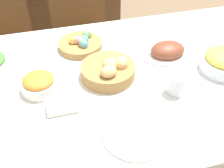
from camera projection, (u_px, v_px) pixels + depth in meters
dining_table at (107, 133)px, 1.54m from camera, size 1.86×1.06×0.77m
chair_far_left at (3, 42)px, 1.98m from camera, size 0.44×0.44×0.97m
chair_far_center at (82, 31)px, 2.09m from camera, size 0.43×0.43×0.97m
sideboard at (42, 3)px, 2.62m from camera, size 1.41×0.44×0.90m
bread_basket at (109, 70)px, 1.28m from camera, size 0.25×0.25×0.11m
egg_basket at (81, 44)px, 1.47m from camera, size 0.23×0.23×0.08m
ham_platter at (168, 51)px, 1.42m from camera, size 0.27×0.19×0.08m
pineapple_bowl at (224, 61)px, 1.31m from camera, size 0.21×0.21×0.10m
carrot_bowl at (39, 83)px, 1.21m from camera, size 0.16×0.16×0.08m
dinner_plate at (135, 133)px, 1.05m from camera, size 0.26×0.26×0.01m
fork at (95, 142)px, 1.02m from camera, size 0.01×0.17×0.00m
knife at (174, 125)px, 1.08m from camera, size 0.01×0.17×0.00m
spoon at (181, 123)px, 1.09m from camera, size 0.01×0.17×0.00m
drinking_cup at (177, 84)px, 1.20m from camera, size 0.08×0.08×0.09m
butter_dish at (63, 106)px, 1.14m from camera, size 0.13×0.08×0.03m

